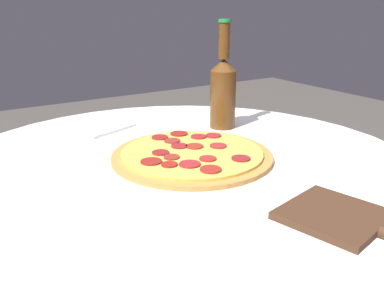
{
  "coord_description": "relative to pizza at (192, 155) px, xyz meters",
  "views": [
    {
      "loc": [
        -0.44,
        -0.73,
        1.1
      ],
      "look_at": [
        0.04,
        0.01,
        0.79
      ],
      "focal_mm": 40.0,
      "sensor_mm": 36.0,
      "label": 1
    }
  ],
  "objects": [
    {
      "name": "table",
      "position": [
        -0.04,
        -0.01,
        -0.19
      ],
      "size": [
        1.05,
        1.05,
        0.77
      ],
      "color": "white",
      "rests_on": "ground_plane"
    },
    {
      "name": "pizza",
      "position": [
        0.0,
        0.0,
        0.0
      ],
      "size": [
        0.35,
        0.35,
        0.02
      ],
      "color": "#B77F3D",
      "rests_on": "table"
    },
    {
      "name": "beer_bottle",
      "position": [
        0.2,
        0.16,
        0.1
      ],
      "size": [
        0.07,
        0.07,
        0.28
      ],
      "color": "#563314",
      "rests_on": "table"
    },
    {
      "name": "pizza_paddle",
      "position": [
        0.05,
        -0.38,
        -0.0
      ],
      "size": [
        0.18,
        0.29,
        0.02
      ],
      "rotation": [
        0.0,
        0.0,
        -1.34
      ],
      "color": "#422819",
      "rests_on": "table"
    },
    {
      "name": "napkin",
      "position": [
        -0.08,
        0.31,
        -0.0
      ],
      "size": [
        0.18,
        0.14,
        0.01
      ],
      "color": "white",
      "rests_on": "table"
    }
  ]
}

